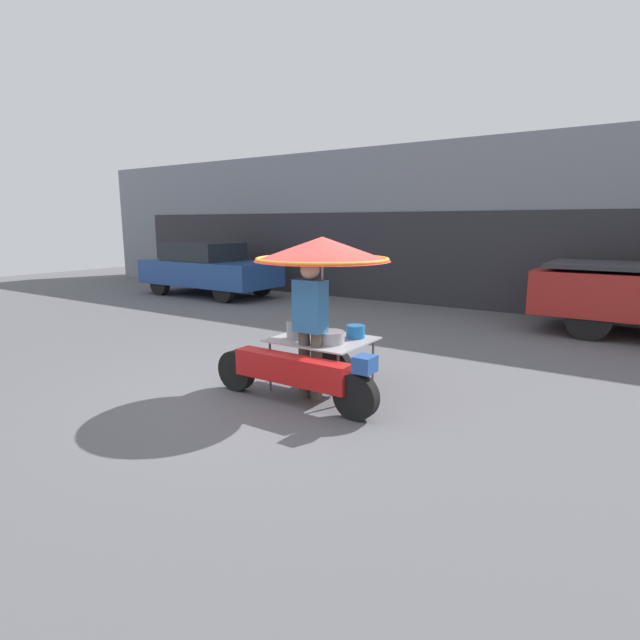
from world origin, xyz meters
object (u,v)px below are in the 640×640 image
(potted_plant, at_px, (173,268))
(vendor_person, at_px, (310,322))
(vendor_motorcycle_cart, at_px, (318,277))
(parked_car, at_px, (208,268))

(potted_plant, bearing_deg, vendor_person, -32.94)
(vendor_motorcycle_cart, distance_m, potted_plant, 12.67)
(vendor_motorcycle_cart, relative_size, vendor_person, 1.35)
(parked_car, relative_size, potted_plant, 4.55)
(vendor_motorcycle_cart, bearing_deg, parked_car, 144.78)
(parked_car, bearing_deg, vendor_person, -36.41)
(parked_car, xyz_separation_m, potted_plant, (-3.23, 1.41, -0.27))
(vendor_motorcycle_cart, relative_size, parked_car, 0.54)
(vendor_person, xyz_separation_m, potted_plant, (-10.79, 6.99, -0.42))
(parked_car, bearing_deg, potted_plant, 156.37)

